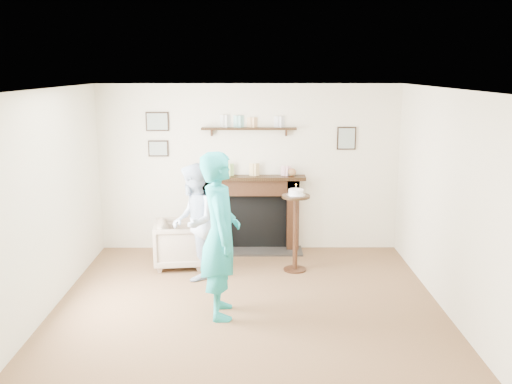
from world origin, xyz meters
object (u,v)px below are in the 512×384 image
at_px(man, 195,277).
at_px(pedestal_table, 296,218).
at_px(woman, 221,314).
at_px(armchair, 181,265).

relative_size(man, pedestal_table, 1.26).
distance_m(woman, pedestal_table, 1.86).
bearing_deg(armchair, man, -157.71).
height_order(armchair, man, man).
xyz_separation_m(armchair, woman, (0.66, -1.63, 0.00)).
bearing_deg(pedestal_table, man, -169.38).
bearing_deg(pedestal_table, armchair, 172.75).
bearing_deg(armchair, pedestal_table, -103.33).
height_order(man, pedestal_table, pedestal_table).
bearing_deg(pedestal_table, woman, -123.30).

